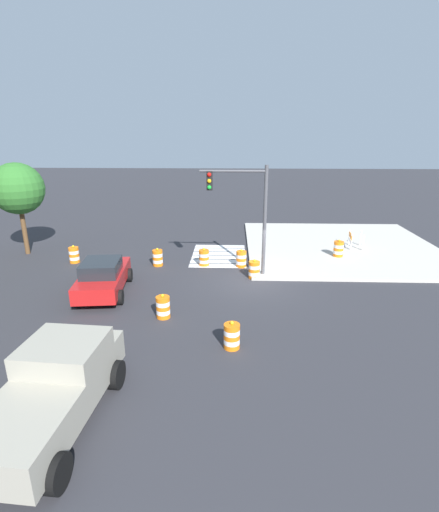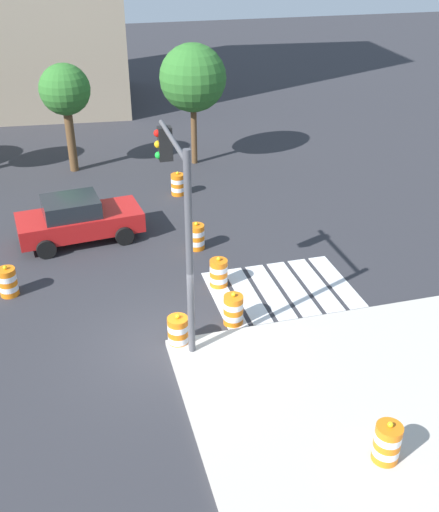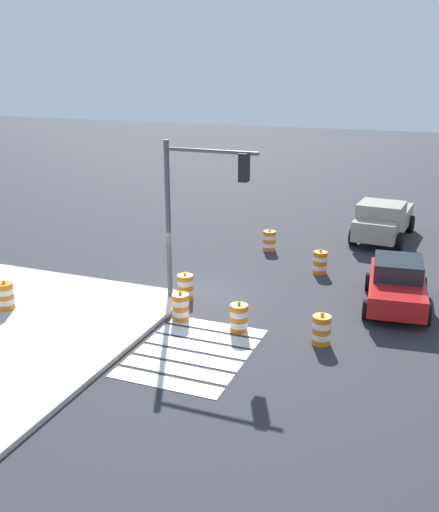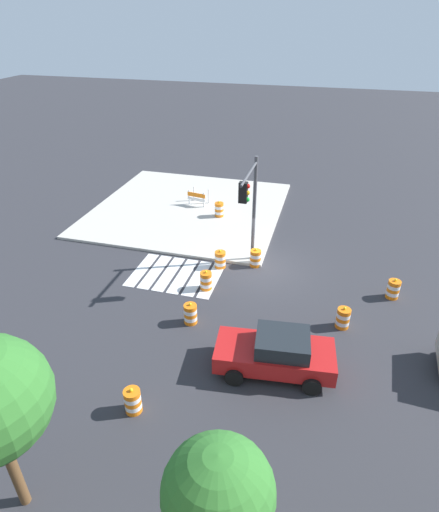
{
  "view_description": "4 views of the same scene",
  "coord_description": "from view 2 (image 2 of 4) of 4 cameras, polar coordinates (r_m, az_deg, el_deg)",
  "views": [
    {
      "loc": [
        -18.02,
        0.97,
        7.19
      ],
      "look_at": [
        1.22,
        1.66,
        0.88
      ],
      "focal_mm": 26.93,
      "sensor_mm": 36.0,
      "label": 1
    },
    {
      "loc": [
        -2.02,
        -12.91,
        9.96
      ],
      "look_at": [
        2.26,
        2.74,
        0.95
      ],
      "focal_mm": 42.05,
      "sensor_mm": 36.0,
      "label": 2
    },
    {
      "loc": [
        18.18,
        8.22,
        8.0
      ],
      "look_at": [
        -0.06,
        1.02,
        1.63
      ],
      "focal_mm": 41.58,
      "sensor_mm": 36.0,
      "label": 3
    },
    {
      "loc": [
        -2.84,
        18.54,
        11.6
      ],
      "look_at": [
        1.77,
        1.64,
        1.36
      ],
      "focal_mm": 29.82,
      "sensor_mm": 36.0,
      "label": 4
    }
  ],
  "objects": [
    {
      "name": "street_tree_streetside_far",
      "position": [
        27.78,
        -2.55,
        16.54
      ],
      "size": [
        2.99,
        2.99,
        5.47
      ],
      "color": "brown",
      "rests_on": "ground"
    },
    {
      "name": "traffic_barrel_on_sidewalk",
      "position": [
        13.37,
        15.65,
        -16.73
      ],
      "size": [
        0.56,
        0.56,
        1.02
      ],
      "color": "orange",
      "rests_on": "sidewalk_corner"
    },
    {
      "name": "traffic_barrel_far_curb",
      "position": [
        16.09,
        -3.96,
        -7.23
      ],
      "size": [
        0.56,
        0.56,
        1.02
      ],
      "color": "orange",
      "rests_on": "ground"
    },
    {
      "name": "sports_car",
      "position": [
        21.82,
        -13.31,
        3.45
      ],
      "size": [
        4.47,
        2.49,
        1.63
      ],
      "color": "red",
      "rests_on": "ground"
    },
    {
      "name": "traffic_barrel_lane_center",
      "position": [
        25.2,
        -3.99,
        6.81
      ],
      "size": [
        0.56,
        0.56,
        1.02
      ],
      "color": "orange",
      "rests_on": "ground"
    },
    {
      "name": "street_tree_streetside_mid",
      "position": [
        27.69,
        -14.49,
        14.92
      ],
      "size": [
        2.21,
        2.21,
        4.81
      ],
      "color": "brown",
      "rests_on": "ground"
    },
    {
      "name": "crosswalk_stripes",
      "position": [
        18.75,
        5.9,
        -3.17
      ],
      "size": [
        4.35,
        3.2,
        0.02
      ],
      "color": "silver",
      "rests_on": "ground"
    },
    {
      "name": "ground_plane",
      "position": [
        16.43,
        -5.15,
        -8.41
      ],
      "size": [
        120.0,
        120.0,
        0.0
      ],
      "primitive_type": "plane",
      "color": "#2D2D33"
    },
    {
      "name": "traffic_barrel_crosswalk_end",
      "position": [
        20.8,
        -2.21,
        1.84
      ],
      "size": [
        0.56,
        0.56,
        1.02
      ],
      "color": "orange",
      "rests_on": "ground"
    },
    {
      "name": "traffic_light_pole",
      "position": [
        14.97,
        -3.97,
        5.15
      ],
      "size": [
        0.47,
        3.29,
        5.5
      ],
      "color": "#4C4C51",
      "rests_on": "sidewalk_corner"
    },
    {
      "name": "traffic_barrel_median_far",
      "position": [
        16.92,
        1.33,
        -5.13
      ],
      "size": [
        0.56,
        0.56,
        1.02
      ],
      "color": "orange",
      "rests_on": "ground"
    },
    {
      "name": "traffic_barrel_median_near",
      "position": [
        19.28,
        -19.49,
        -2.34
      ],
      "size": [
        0.56,
        0.56,
        1.02
      ],
      "color": "orange",
      "rests_on": "ground"
    },
    {
      "name": "traffic_barrel_near_corner",
      "position": [
        18.63,
        -0.08,
        -1.62
      ],
      "size": [
        0.56,
        0.56,
        1.02
      ],
      "color": "orange",
      "rests_on": "ground"
    }
  ]
}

